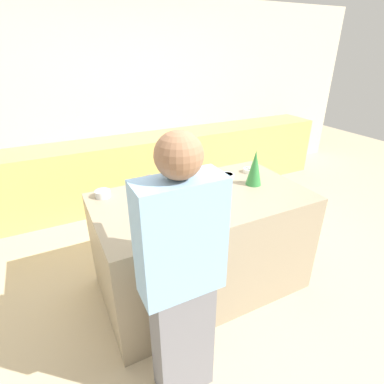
{
  "coord_description": "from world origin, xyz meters",
  "views": [
    {
      "loc": [
        -1.05,
        -1.88,
        2.0
      ],
      "look_at": [
        -0.1,
        0.0,
        0.97
      ],
      "focal_mm": 28.0,
      "sensor_mm": 36.0,
      "label": 1
    }
  ],
  "objects_px": {
    "candy_bowl_front_corner": "(248,170)",
    "person": "(181,280)",
    "candy_bowl_far_left": "(103,193)",
    "cookbook": "(210,179)",
    "candy_bowl_center_rear": "(162,185)",
    "baking_tray": "(187,207)",
    "gingerbread_house": "(187,196)",
    "candy_bowl_near_tray_left": "(228,176)",
    "decorative_tree": "(255,168)"
  },
  "relations": [
    {
      "from": "candy_bowl_front_corner",
      "to": "person",
      "type": "distance_m",
      "value": 1.55
    },
    {
      "from": "candy_bowl_far_left",
      "to": "cookbook",
      "type": "xyz_separation_m",
      "value": [
        0.93,
        -0.1,
        -0.02
      ]
    },
    {
      "from": "candy_bowl_center_rear",
      "to": "person",
      "type": "relative_size",
      "value": 0.06
    },
    {
      "from": "baking_tray",
      "to": "person",
      "type": "relative_size",
      "value": 0.26
    },
    {
      "from": "person",
      "to": "cookbook",
      "type": "bearing_deg",
      "value": 53.03
    },
    {
      "from": "gingerbread_house",
      "to": "candy_bowl_near_tray_left",
      "type": "bearing_deg",
      "value": 30.18
    },
    {
      "from": "baking_tray",
      "to": "decorative_tree",
      "type": "distance_m",
      "value": 0.73
    },
    {
      "from": "candy_bowl_front_corner",
      "to": "person",
      "type": "xyz_separation_m",
      "value": [
        -1.18,
        -1.0,
        -0.06
      ]
    },
    {
      "from": "baking_tray",
      "to": "gingerbread_house",
      "type": "relative_size",
      "value": 1.82
    },
    {
      "from": "baking_tray",
      "to": "candy_bowl_center_rear",
      "type": "distance_m",
      "value": 0.41
    },
    {
      "from": "candy_bowl_center_rear",
      "to": "decorative_tree",
      "type": "bearing_deg",
      "value": -22.09
    },
    {
      "from": "decorative_tree",
      "to": "person",
      "type": "xyz_separation_m",
      "value": [
        -1.05,
        -0.76,
        -0.2
      ]
    },
    {
      "from": "baking_tray",
      "to": "decorative_tree",
      "type": "relative_size",
      "value": 1.41
    },
    {
      "from": "candy_bowl_far_left",
      "to": "candy_bowl_near_tray_left",
      "type": "xyz_separation_m",
      "value": [
        1.1,
        -0.12,
        -0.01
      ]
    },
    {
      "from": "decorative_tree",
      "to": "candy_bowl_front_corner",
      "type": "height_order",
      "value": "decorative_tree"
    },
    {
      "from": "baking_tray",
      "to": "gingerbread_house",
      "type": "xyz_separation_m",
      "value": [
        0.0,
        0.0,
        0.09
      ]
    },
    {
      "from": "cookbook",
      "to": "candy_bowl_near_tray_left",
      "type": "bearing_deg",
      "value": -6.02
    },
    {
      "from": "decorative_tree",
      "to": "candy_bowl_near_tray_left",
      "type": "xyz_separation_m",
      "value": [
        -0.12,
        0.22,
        -0.14
      ]
    },
    {
      "from": "gingerbread_house",
      "to": "person",
      "type": "relative_size",
      "value": 0.14
    },
    {
      "from": "baking_tray",
      "to": "candy_bowl_far_left",
      "type": "distance_m",
      "value": 0.7
    },
    {
      "from": "baking_tray",
      "to": "person",
      "type": "bearing_deg",
      "value": -118.45
    },
    {
      "from": "gingerbread_house",
      "to": "candy_bowl_front_corner",
      "type": "height_order",
      "value": "gingerbread_house"
    },
    {
      "from": "gingerbread_house",
      "to": "candy_bowl_far_left",
      "type": "xyz_separation_m",
      "value": [
        -0.53,
        0.46,
        -0.07
      ]
    },
    {
      "from": "decorative_tree",
      "to": "baking_tray",
      "type": "bearing_deg",
      "value": -170.89
    },
    {
      "from": "gingerbread_house",
      "to": "candy_bowl_near_tray_left",
      "type": "relative_size",
      "value": 2.01
    },
    {
      "from": "candy_bowl_near_tray_left",
      "to": "candy_bowl_far_left",
      "type": "bearing_deg",
      "value": 173.67
    },
    {
      "from": "candy_bowl_center_rear",
      "to": "candy_bowl_front_corner",
      "type": "bearing_deg",
      "value": -3.46
    },
    {
      "from": "baking_tray",
      "to": "gingerbread_house",
      "type": "bearing_deg",
      "value": 35.24
    },
    {
      "from": "gingerbread_house",
      "to": "candy_bowl_near_tray_left",
      "type": "xyz_separation_m",
      "value": [
        0.58,
        0.34,
        -0.08
      ]
    },
    {
      "from": "candy_bowl_front_corner",
      "to": "candy_bowl_near_tray_left",
      "type": "height_order",
      "value": "candy_bowl_front_corner"
    },
    {
      "from": "candy_bowl_center_rear",
      "to": "person",
      "type": "xyz_separation_m",
      "value": [
        -0.31,
        -1.05,
        -0.06
      ]
    },
    {
      "from": "candy_bowl_near_tray_left",
      "to": "person",
      "type": "bearing_deg",
      "value": -133.43
    },
    {
      "from": "decorative_tree",
      "to": "candy_bowl_center_rear",
      "type": "relative_size",
      "value": 3.03
    },
    {
      "from": "person",
      "to": "gingerbread_house",
      "type": "bearing_deg",
      "value": 61.53
    },
    {
      "from": "candy_bowl_front_corner",
      "to": "candy_bowl_center_rear",
      "type": "height_order",
      "value": "candy_bowl_center_rear"
    },
    {
      "from": "decorative_tree",
      "to": "cookbook",
      "type": "distance_m",
      "value": 0.41
    },
    {
      "from": "baking_tray",
      "to": "cookbook",
      "type": "distance_m",
      "value": 0.54
    },
    {
      "from": "candy_bowl_far_left",
      "to": "candy_bowl_front_corner",
      "type": "relative_size",
      "value": 1.18
    },
    {
      "from": "candy_bowl_far_left",
      "to": "person",
      "type": "xyz_separation_m",
      "value": [
        0.18,
        -1.1,
        -0.07
      ]
    },
    {
      "from": "decorative_tree",
      "to": "candy_bowl_near_tray_left",
      "type": "distance_m",
      "value": 0.29
    },
    {
      "from": "baking_tray",
      "to": "person",
      "type": "height_order",
      "value": "person"
    },
    {
      "from": "gingerbread_house",
      "to": "person",
      "type": "distance_m",
      "value": 0.74
    },
    {
      "from": "baking_tray",
      "to": "candy_bowl_center_rear",
      "type": "relative_size",
      "value": 4.28
    },
    {
      "from": "person",
      "to": "candy_bowl_near_tray_left",
      "type": "bearing_deg",
      "value": 46.57
    },
    {
      "from": "candy_bowl_front_corner",
      "to": "candy_bowl_near_tray_left",
      "type": "relative_size",
      "value": 0.85
    },
    {
      "from": "baking_tray",
      "to": "cookbook",
      "type": "xyz_separation_m",
      "value": [
        0.4,
        0.36,
        0.01
      ]
    },
    {
      "from": "candy_bowl_front_corner",
      "to": "candy_bowl_near_tray_left",
      "type": "bearing_deg",
      "value": -175.04
    },
    {
      "from": "baking_tray",
      "to": "gingerbread_house",
      "type": "height_order",
      "value": "gingerbread_house"
    },
    {
      "from": "baking_tray",
      "to": "candy_bowl_far_left",
      "type": "relative_size",
      "value": 3.61
    },
    {
      "from": "baking_tray",
      "to": "cookbook",
      "type": "bearing_deg",
      "value": 41.39
    }
  ]
}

